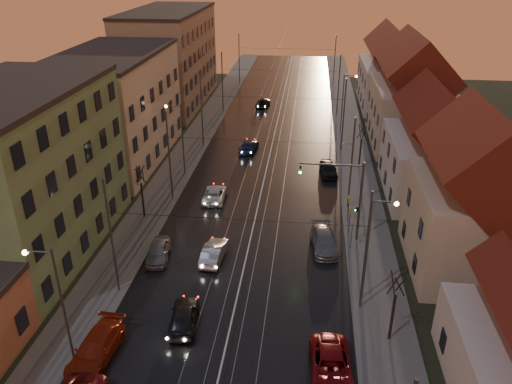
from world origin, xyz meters
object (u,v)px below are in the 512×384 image
(parked_left_3, at_px, (158,251))
(street_lamp_2, at_px, (179,133))
(driving_car_2, at_px, (215,194))
(street_lamp_1, at_px, (373,240))
(street_lamp_0, at_px, (56,296))
(driving_car_1, at_px, (214,252))
(parked_right_2, at_px, (328,169))
(parked_left_2, at_px, (96,349))
(driving_car_0, at_px, (184,316))
(traffic_light_mast, at_px, (349,192))
(street_lamp_3, at_px, (345,98))
(driving_car_3, at_px, (249,146))
(parked_right_1, at_px, (324,241))
(parked_right_0, at_px, (331,366))
(driving_car_4, at_px, (263,102))

(parked_left_3, bearing_deg, street_lamp_2, 90.50)
(driving_car_2, relative_size, parked_left_3, 1.12)
(street_lamp_1, xyz_separation_m, driving_car_2, (-13.50, 14.31, -4.27))
(street_lamp_0, distance_m, parked_left_3, 12.42)
(driving_car_1, xyz_separation_m, driving_car_2, (-1.89, 10.46, -0.08))
(street_lamp_2, distance_m, parked_right_2, 16.61)
(driving_car_1, relative_size, parked_left_2, 0.83)
(driving_car_0, bearing_deg, traffic_light_mast, -139.28)
(driving_car_1, bearing_deg, street_lamp_0, 64.40)
(street_lamp_3, bearing_deg, driving_car_0, -106.87)
(driving_car_3, bearing_deg, parked_right_2, 151.47)
(street_lamp_3, relative_size, parked_right_1, 1.64)
(traffic_light_mast, relative_size, parked_right_0, 1.40)
(driving_car_4, bearing_deg, street_lamp_1, 112.00)
(driving_car_3, bearing_deg, traffic_light_mast, 123.00)
(street_lamp_0, bearing_deg, driving_car_1, 60.90)
(parked_right_2, bearing_deg, driving_car_1, -123.26)
(driving_car_2, relative_size, parked_left_2, 0.87)
(traffic_light_mast, xyz_separation_m, driving_car_1, (-10.50, -4.15, -3.90))
(driving_car_3, xyz_separation_m, parked_left_2, (-4.91, -35.46, 0.07))
(driving_car_2, height_order, parked_right_0, parked_right_0)
(driving_car_2, bearing_deg, driving_car_0, 92.61)
(street_lamp_3, height_order, driving_car_4, street_lamp_3)
(street_lamp_1, height_order, driving_car_0, street_lamp_1)
(driving_car_1, bearing_deg, street_lamp_3, -106.37)
(driving_car_1, relative_size, driving_car_3, 0.92)
(driving_car_4, distance_m, parked_right_2, 27.40)
(street_lamp_0, bearing_deg, parked_right_0, 2.33)
(driving_car_2, relative_size, parked_right_0, 0.87)
(street_lamp_1, distance_m, driving_car_4, 48.92)
(street_lamp_1, distance_m, traffic_light_mast, 8.08)
(street_lamp_2, height_order, driving_car_0, street_lamp_2)
(street_lamp_3, height_order, parked_right_1, street_lamp_3)
(parked_left_2, bearing_deg, parked_right_0, 4.48)
(driving_car_3, bearing_deg, parked_right_0, 109.34)
(street_lamp_1, bearing_deg, parked_right_1, 114.01)
(street_lamp_1, height_order, parked_right_1, street_lamp_1)
(traffic_light_mast, bearing_deg, street_lamp_1, -82.09)
(driving_car_0, relative_size, parked_right_1, 0.87)
(driving_car_1, bearing_deg, street_lamp_1, 165.16)
(parked_right_1, xyz_separation_m, parked_right_2, (0.67, 15.18, 0.02))
(street_lamp_0, relative_size, parked_right_2, 1.87)
(street_lamp_1, bearing_deg, parked_right_2, 95.84)
(driving_car_3, relative_size, parked_right_2, 1.08)
(street_lamp_1, height_order, parked_left_2, street_lamp_1)
(street_lamp_2, height_order, parked_right_1, street_lamp_2)
(driving_car_4, relative_size, parked_right_2, 1.00)
(driving_car_1, distance_m, driving_car_3, 24.11)
(driving_car_4, distance_m, parked_right_1, 41.79)
(street_lamp_0, height_order, parked_left_3, street_lamp_0)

